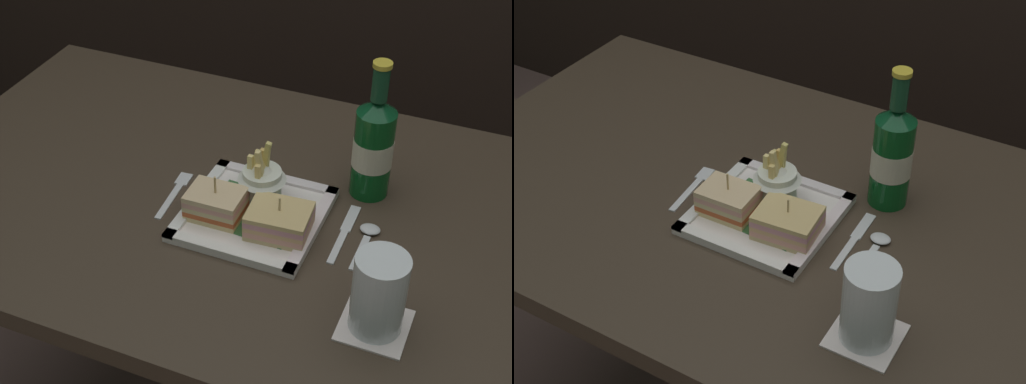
% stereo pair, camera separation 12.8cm
% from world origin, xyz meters
% --- Properties ---
extents(dining_table, '(1.31, 0.78, 0.75)m').
position_xyz_m(dining_table, '(0.00, 0.00, 0.62)').
color(dining_table, '#3A2E22').
rests_on(dining_table, ground_plane).
extents(square_plate, '(0.23, 0.23, 0.02)m').
position_xyz_m(square_plate, '(0.01, -0.04, 0.76)').
color(square_plate, white).
rests_on(square_plate, dining_table).
extents(sandwich_half_left, '(0.10, 0.07, 0.08)m').
position_xyz_m(sandwich_half_left, '(-0.05, -0.07, 0.79)').
color(sandwich_half_left, '#E0C383').
rests_on(sandwich_half_left, square_plate).
extents(sandwich_half_right, '(0.11, 0.09, 0.07)m').
position_xyz_m(sandwich_half_right, '(0.07, -0.07, 0.79)').
color(sandwich_half_right, tan).
rests_on(sandwich_half_right, square_plate).
extents(fries_cup, '(0.08, 0.08, 0.11)m').
position_xyz_m(fries_cup, '(0.01, 0.00, 0.81)').
color(fries_cup, silver).
rests_on(fries_cup, square_plate).
extents(beer_bottle, '(0.07, 0.07, 0.26)m').
position_xyz_m(beer_bottle, '(0.17, 0.11, 0.85)').
color(beer_bottle, '#0C491B').
rests_on(beer_bottle, dining_table).
extents(drink_coaster, '(0.10, 0.10, 0.00)m').
position_xyz_m(drink_coaster, '(0.27, -0.20, 0.75)').
color(drink_coaster, silver).
rests_on(drink_coaster, dining_table).
extents(water_glass, '(0.08, 0.08, 0.13)m').
position_xyz_m(water_glass, '(0.27, -0.20, 0.82)').
color(water_glass, silver).
rests_on(water_glass, dining_table).
extents(fork, '(0.03, 0.14, 0.00)m').
position_xyz_m(fork, '(-0.15, -0.03, 0.75)').
color(fork, silver).
rests_on(fork, dining_table).
extents(knife, '(0.02, 0.16, 0.00)m').
position_xyz_m(knife, '(0.17, -0.02, 0.75)').
color(knife, silver).
rests_on(knife, dining_table).
extents(spoon, '(0.04, 0.12, 0.01)m').
position_xyz_m(spoon, '(0.20, -0.01, 0.76)').
color(spoon, silver).
rests_on(spoon, dining_table).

